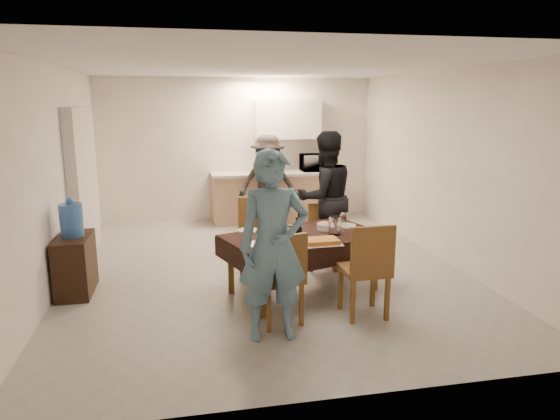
{
  "coord_description": "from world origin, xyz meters",
  "views": [
    {
      "loc": [
        -1.05,
        -6.2,
        2.18
      ],
      "look_at": [
        0.14,
        -0.3,
        0.86
      ],
      "focal_mm": 32.0,
      "sensor_mm": 36.0,
      "label": 1
    }
  ],
  "objects": [
    {
      "name": "chair_far_left",
      "position": [
        -0.15,
        -0.2,
        0.59
      ],
      "size": [
        0.49,
        0.5,
        0.52
      ],
      "rotation": [
        0.0,
        0.0,
        3.0
      ],
      "color": "brown",
      "rests_on": "floor"
    },
    {
      "name": "wine_glass_a",
      "position": [
        -0.25,
        -1.11,
        0.77
      ],
      "size": [
        0.08,
        0.08,
        0.18
      ],
      "primitive_type": null,
      "color": "white",
      "rests_on": "dining_table"
    },
    {
      "name": "plate_near_left",
      "position": [
        -0.3,
        -1.16,
        0.69
      ],
      "size": [
        0.25,
        0.25,
        0.01
      ],
      "primitive_type": "cylinder",
      "color": "white",
      "rests_on": "dining_table"
    },
    {
      "name": "wine_bottle",
      "position": [
        0.25,
        -0.81,
        0.83
      ],
      "size": [
        0.07,
        0.07,
        0.29
      ],
      "primitive_type": null,
      "color": "black",
      "rests_on": "dining_table"
    },
    {
      "name": "floor",
      "position": [
        0.0,
        0.0,
        0.0
      ],
      "size": [
        5.0,
        6.0,
        0.02
      ],
      "primitive_type": "cube",
      "color": "#A0A19C",
      "rests_on": "ground"
    },
    {
      "name": "plate_near_right",
      "position": [
        0.9,
        -1.16,
        0.69
      ],
      "size": [
        0.27,
        0.27,
        0.02
      ],
      "primitive_type": "cylinder",
      "color": "white",
      "rests_on": "dining_table"
    },
    {
      "name": "kitchen_base_cabinet",
      "position": [
        0.6,
        2.68,
        0.43
      ],
      "size": [
        2.2,
        0.6,
        0.86
      ],
      "primitive_type": "cube",
      "color": "tan",
      "rests_on": "floor"
    },
    {
      "name": "wall_back",
      "position": [
        0.0,
        3.0,
        1.3
      ],
      "size": [
        5.0,
        0.02,
        2.6
      ],
      "primitive_type": "cube",
      "color": "white",
      "rests_on": "floor"
    },
    {
      "name": "chair_near_left",
      "position": [
        -0.15,
        -1.7,
        0.58
      ],
      "size": [
        0.52,
        0.53,
        0.51
      ],
      "rotation": [
        0.0,
        0.0,
        0.24
      ],
      "color": "brown",
      "rests_on": "floor"
    },
    {
      "name": "chair_near_right",
      "position": [
        0.75,
        -1.7,
        0.61
      ],
      "size": [
        0.46,
        0.46,
        0.54
      ],
      "rotation": [
        0.0,
        0.0,
        0.02
      ],
      "color": "brown",
      "rests_on": "floor"
    },
    {
      "name": "water_pitcher",
      "position": [
        0.65,
        -0.91,
        0.79
      ],
      "size": [
        0.14,
        0.14,
        0.21
      ],
      "primitive_type": "cylinder",
      "color": "white",
      "rests_on": "dining_table"
    },
    {
      "name": "microwave",
      "position": [
        1.42,
        2.68,
        1.07
      ],
      "size": [
        0.56,
        0.38,
        0.31
      ],
      "primitive_type": "imported",
      "rotation": [
        0.0,
        0.0,
        3.14
      ],
      "color": "white",
      "rests_on": "kitchen_worktop"
    },
    {
      "name": "kitchen_worktop",
      "position": [
        0.6,
        2.68,
        0.89
      ],
      "size": [
        2.24,
        0.64,
        0.05
      ],
      "primitive_type": "cube",
      "color": "#B7B6B1",
      "rests_on": "kitchen_base_cabinet"
    },
    {
      "name": "wine_glass_c",
      "position": [
        0.1,
        -0.56,
        0.78
      ],
      "size": [
        0.09,
        0.09,
        0.2
      ],
      "primitive_type": null,
      "color": "white",
      "rests_on": "dining_table"
    },
    {
      "name": "plate_far_left",
      "position": [
        -0.3,
        -0.56,
        0.69
      ],
      "size": [
        0.25,
        0.25,
        0.01
      ],
      "primitive_type": "cylinder",
      "color": "white",
      "rests_on": "dining_table"
    },
    {
      "name": "upper_cabinet",
      "position": [
        0.9,
        2.82,
        1.85
      ],
      "size": [
        1.2,
        0.34,
        0.7
      ],
      "primitive_type": "cube",
      "color": "white",
      "rests_on": "wall_back"
    },
    {
      "name": "plate_far_right",
      "position": [
        0.9,
        -0.56,
        0.69
      ],
      "size": [
        0.25,
        0.25,
        0.01
      ],
      "primitive_type": "cylinder",
      "color": "white",
      "rests_on": "dining_table"
    },
    {
      "name": "console",
      "position": [
        -2.28,
        -0.38,
        0.34
      ],
      "size": [
        0.36,
        0.73,
        0.67
      ],
      "primitive_type": "cube",
      "color": "black",
      "rests_on": "floor"
    },
    {
      "name": "person_far",
      "position": [
        0.85,
        0.19,
        0.9
      ],
      "size": [
        1.0,
        0.86,
        1.79
      ],
      "primitive_type": "imported",
      "rotation": [
        0.0,
        0.0,
        3.37
      ],
      "color": "black",
      "rests_on": "floor"
    },
    {
      "name": "stub_partition",
      "position": [
        -2.42,
        1.2,
        1.05
      ],
      "size": [
        0.15,
        1.4,
        2.1
      ],
      "primitive_type": "cube",
      "color": "beige",
      "rests_on": "floor"
    },
    {
      "name": "water_jug",
      "position": [
        -2.28,
        -0.38,
        0.86
      ],
      "size": [
        0.25,
        0.25,
        0.38
      ],
      "primitive_type": "cylinder",
      "color": "#3C78CE",
      "rests_on": "console"
    },
    {
      "name": "savoury_tart",
      "position": [
        0.4,
        -1.24,
        0.71
      ],
      "size": [
        0.42,
        0.32,
        0.05
      ],
      "primitive_type": "cube",
      "rotation": [
        0.0,
        0.0,
        0.02
      ],
      "color": "#D68C3E",
      "rests_on": "dining_table"
    },
    {
      "name": "wall_right",
      "position": [
        2.5,
        0.0,
        1.3
      ],
      "size": [
        0.02,
        6.0,
        2.6
      ],
      "primitive_type": "cube",
      "color": "white",
      "rests_on": "floor"
    },
    {
      "name": "wall_left",
      "position": [
        -2.5,
        0.0,
        1.3
      ],
      "size": [
        0.02,
        6.0,
        2.6
      ],
      "primitive_type": "cube",
      "color": "white",
      "rests_on": "floor"
    },
    {
      "name": "salad_bowl",
      "position": [
        0.6,
        -0.68,
        0.72
      ],
      "size": [
        0.19,
        0.19,
        0.07
      ],
      "primitive_type": "cylinder",
      "color": "white",
      "rests_on": "dining_table"
    },
    {
      "name": "dining_table",
      "position": [
        0.3,
        -0.86,
        0.65
      ],
      "size": [
        1.99,
        1.54,
        0.68
      ],
      "rotation": [
        0.0,
        0.0,
        0.34
      ],
      "color": "black",
      "rests_on": "floor"
    },
    {
      "name": "person_kitchen",
      "position": [
        0.43,
        2.23,
        0.81
      ],
      "size": [
        1.04,
        0.6,
        1.62
      ],
      "primitive_type": "imported",
      "color": "black",
      "rests_on": "floor"
    },
    {
      "name": "wall_front",
      "position": [
        0.0,
        -3.0,
        1.3
      ],
      "size": [
        5.0,
        0.02,
        2.6
      ],
      "primitive_type": "cube",
      "color": "white",
      "rests_on": "floor"
    },
    {
      "name": "person_near",
      "position": [
        -0.25,
        -1.91,
        0.88
      ],
      "size": [
        0.65,
        0.43,
        1.77
      ],
      "primitive_type": "imported",
      "rotation": [
        0.0,
        0.0,
        -0.01
      ],
      "color": "slate",
      "rests_on": "floor"
    },
    {
      "name": "ceiling",
      "position": [
        0.0,
        0.0,
        2.6
      ],
      "size": [
        5.0,
        6.0,
        0.02
      ],
      "primitive_type": "cube",
      "color": "white",
      "rests_on": "wall_back"
    },
    {
      "name": "wine_glass_b",
      "position": [
        0.85,
        -0.61,
        0.78
      ],
      "size": [
        0.08,
        0.08,
        0.18
      ],
      "primitive_type": null,
      "color": "white",
      "rests_on": "dining_table"
    },
    {
      "name": "chair_far_right",
      "position": [
        0.75,
        -0.19,
        0.52
      ],
      "size": [
        0.45,
        0.46,
        0.46
      ],
      "rotation": [
        0.0,
        0.0,
        2.93
      ],
      "color": "brown",
      "rests_on": "floor"
    },
    {
      "name": "mushroom_dish",
      "position": [
        0.25,
        -0.58,
        0.7
      ],
      "size": [
        0.19,
        0.19,
        0.03
      ],
      "primitive_type": "cylinder",
      "color": "white",
      "rests_on": "dining_table"
    }
  ]
}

